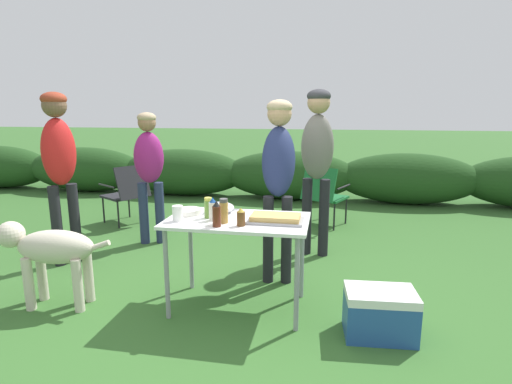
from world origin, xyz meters
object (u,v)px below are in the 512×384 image
(standing_person_in_olive_jacket, at_px, (317,152))
(food_tray, at_px, (275,219))
(camp_chair_green_behind_table, at_px, (127,191))
(beer_bottle, at_px, (241,217))
(mayo_bottle, at_px, (213,209))
(dog, at_px, (49,250))
(folding_table, at_px, (238,228))
(relish_jar, at_px, (208,208))
(cooler_box, at_px, (380,313))
(plate_stack, at_px, (189,212))
(standing_person_with_beanie, at_px, (59,157))
(spice_jar, at_px, (224,211))
(standing_person_in_navy_coat, at_px, (279,164))
(standing_person_in_red_jacket, at_px, (149,164))
(bbq_sauce_bottle, at_px, (217,214))
(mixing_bowl, at_px, (220,208))
(camp_chair_near_hedge, at_px, (324,193))
(paper_cup_stack, at_px, (178,213))

(standing_person_in_olive_jacket, bearing_deg, food_tray, -92.60)
(camp_chair_green_behind_table, bearing_deg, beer_bottle, -105.35)
(mayo_bottle, distance_m, dog, 1.37)
(folding_table, xyz_separation_m, mayo_bottle, (-0.18, -0.07, 0.16))
(dog, bearing_deg, relish_jar, -86.26)
(cooler_box, bearing_deg, food_tray, 161.45)
(plate_stack, bearing_deg, standing_person_with_beanie, 160.39)
(folding_table, bearing_deg, mayo_bottle, -158.56)
(spice_jar, bearing_deg, plate_stack, 151.02)
(mayo_bottle, relative_size, camp_chair_green_behind_table, 0.22)
(standing_person_in_olive_jacket, bearing_deg, standing_person_in_navy_coat, -107.93)
(dog, relative_size, camp_chair_green_behind_table, 1.18)
(cooler_box, bearing_deg, standing_person_in_red_jacket, 142.76)
(plate_stack, bearing_deg, standing_person_in_olive_jacket, 52.22)
(mayo_bottle, distance_m, standing_person_in_olive_jacket, 1.61)
(spice_jar, xyz_separation_m, cooler_box, (1.15, -0.11, -0.66))
(bbq_sauce_bottle, bearing_deg, folding_table, 65.68)
(folding_table, bearing_deg, standing_person_in_red_jacket, 134.86)
(mixing_bowl, bearing_deg, mayo_bottle, -87.23)
(food_tray, relative_size, mayo_bottle, 2.31)
(standing_person_in_olive_jacket, distance_m, camp_chair_near_hedge, 1.29)
(beer_bottle, height_order, standing_person_in_olive_jacket, standing_person_in_olive_jacket)
(food_tray, bearing_deg, paper_cup_stack, -171.46)
(relish_jar, bearing_deg, food_tray, -2.33)
(beer_bottle, bearing_deg, paper_cup_stack, 175.89)
(plate_stack, distance_m, standing_person_in_red_jacket, 1.63)
(standing_person_in_olive_jacket, xyz_separation_m, standing_person_with_beanie, (-2.52, -0.71, -0.02))
(spice_jar, distance_m, cooler_box, 1.33)
(food_tray, height_order, paper_cup_stack, paper_cup_stack)
(beer_bottle, distance_m, dog, 1.60)
(standing_person_in_navy_coat, bearing_deg, mayo_bottle, -124.87)
(standing_person_in_navy_coat, bearing_deg, plate_stack, -143.28)
(mixing_bowl, bearing_deg, standing_person_with_beanie, 165.73)
(paper_cup_stack, relative_size, bbq_sauce_bottle, 0.62)
(beer_bottle, distance_m, standing_person_in_navy_coat, 0.90)
(standing_person_in_navy_coat, distance_m, standing_person_in_red_jacket, 1.76)
(mixing_bowl, height_order, standing_person_in_olive_jacket, standing_person_in_olive_jacket)
(mixing_bowl, relative_size, standing_person_with_beanie, 0.14)
(dog, bearing_deg, camp_chair_near_hedge, -45.23)
(cooler_box, bearing_deg, plate_stack, 164.79)
(food_tray, height_order, plate_stack, food_tray)
(beer_bottle, xyz_separation_m, cooler_box, (1.01, -0.06, -0.63))
(beer_bottle, distance_m, spice_jar, 0.16)
(standing_person_in_olive_jacket, bearing_deg, paper_cup_stack, -115.95)
(food_tray, distance_m, beer_bottle, 0.28)
(mixing_bowl, xyz_separation_m, bbq_sauce_bottle, (0.09, -0.39, 0.05))
(food_tray, distance_m, dog, 1.83)
(standing_person_in_red_jacket, distance_m, camp_chair_near_hedge, 2.32)
(food_tray, relative_size, spice_jar, 2.25)
(plate_stack, bearing_deg, standing_person_in_navy_coat, 42.37)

